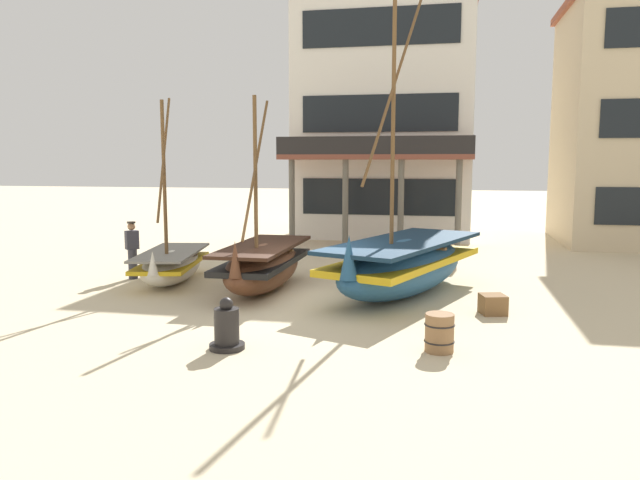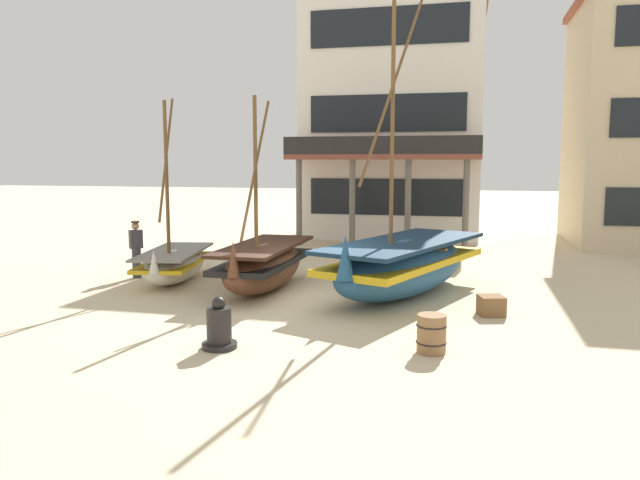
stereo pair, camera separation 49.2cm
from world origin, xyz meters
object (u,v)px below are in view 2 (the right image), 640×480
(fishing_boat_far_right, at_px, (174,264))
(fisherman_by_hull, at_px, (136,250))
(fishing_boat_centre_large, at_px, (403,265))
(capstan_winch, at_px, (219,328))
(wooden_barrel, at_px, (431,334))
(fishing_boat_near_left, at_px, (264,265))
(harbor_building_main, at_px, (395,119))
(cargo_crate, at_px, (491,306))

(fishing_boat_far_right, xyz_separation_m, fisherman_by_hull, (-1.32, 0.23, 0.32))
(fishing_boat_centre_large, height_order, capstan_winch, fishing_boat_centre_large)
(fishing_boat_centre_large, distance_m, wooden_barrel, 4.83)
(fishing_boat_near_left, height_order, wooden_barrel, fishing_boat_near_left)
(fishing_boat_near_left, xyz_separation_m, fisherman_by_hull, (-4.20, 0.76, 0.15))
(harbor_building_main, bearing_deg, fishing_boat_far_right, -110.10)
(fishing_boat_near_left, bearing_deg, fishing_boat_far_right, 169.62)
(cargo_crate, relative_size, harbor_building_main, 0.05)
(cargo_crate, bearing_deg, fishing_boat_far_right, 167.41)
(fishing_boat_centre_large, relative_size, cargo_crate, 14.20)
(capstan_winch, relative_size, harbor_building_main, 0.09)
(fishing_boat_centre_large, distance_m, harbor_building_main, 14.15)
(fishing_boat_far_right, bearing_deg, fishing_boat_near_left, -10.38)
(fisherman_by_hull, relative_size, cargo_crate, 3.17)
(fishing_boat_centre_large, distance_m, fishing_boat_far_right, 6.58)
(wooden_barrel, bearing_deg, fisherman_by_hull, 149.56)
(fishing_boat_centre_large, height_order, fishing_boat_far_right, fishing_boat_centre_large)
(fishing_boat_far_right, height_order, harbor_building_main, harbor_building_main)
(fishing_boat_centre_large, relative_size, fisherman_by_hull, 4.48)
(wooden_barrel, distance_m, cargo_crate, 3.25)
(fishing_boat_far_right, xyz_separation_m, wooden_barrel, (7.56, -4.99, -0.16))
(fisherman_by_hull, height_order, harbor_building_main, harbor_building_main)
(fishing_boat_centre_large, xyz_separation_m, harbor_building_main, (-1.81, 13.26, 4.59))
(wooden_barrel, bearing_deg, capstan_winch, -170.68)
(fisherman_by_hull, relative_size, wooden_barrel, 2.41)
(fishing_boat_centre_large, bearing_deg, fishing_boat_near_left, -176.11)
(fishing_boat_near_left, relative_size, fisherman_by_hull, 3.00)
(fisherman_by_hull, bearing_deg, cargo_crate, -12.23)
(wooden_barrel, bearing_deg, harbor_building_main, 98.86)
(fishing_boat_far_right, xyz_separation_m, harbor_building_main, (4.75, 12.99, 4.86))
(fishing_boat_near_left, distance_m, cargo_crate, 6.01)
(fisherman_by_hull, distance_m, cargo_crate, 10.27)
(fishing_boat_centre_large, xyz_separation_m, fisherman_by_hull, (-7.89, 0.51, 0.05))
(fishing_boat_far_right, height_order, cargo_crate, fishing_boat_far_right)
(fishing_boat_far_right, height_order, capstan_winch, fishing_boat_far_right)
(fishing_boat_near_left, xyz_separation_m, fishing_boat_far_right, (-2.88, 0.53, -0.17))
(capstan_winch, relative_size, wooden_barrel, 1.38)
(capstan_winch, bearing_deg, fisherman_by_hull, 130.89)
(fishing_boat_far_right, xyz_separation_m, capstan_winch, (3.74, -5.61, -0.13))
(fishing_boat_near_left, distance_m, wooden_barrel, 6.47)
(wooden_barrel, xyz_separation_m, cargo_crate, (1.15, 3.04, -0.13))
(harbor_building_main, bearing_deg, cargo_crate, -75.19)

